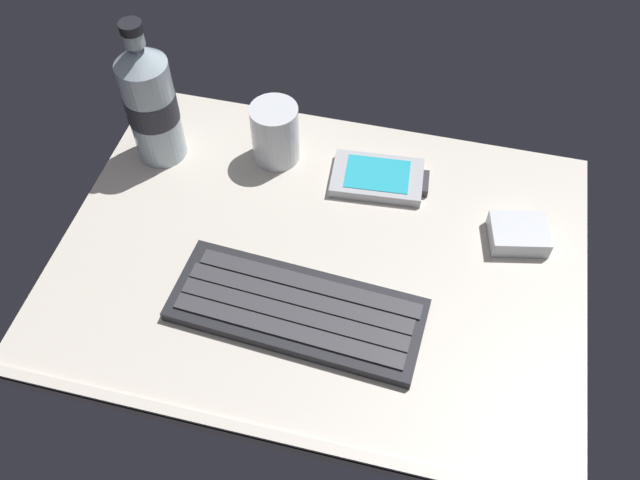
{
  "coord_description": "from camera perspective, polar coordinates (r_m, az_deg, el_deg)",
  "views": [
    {
      "loc": [
        11.22,
        -46.64,
        66.79
      ],
      "look_at": [
        0.0,
        0.0,
        3.0
      ],
      "focal_mm": 37.56,
      "sensor_mm": 36.0,
      "label": 1
    }
  ],
  "objects": [
    {
      "name": "water_bottle",
      "position": [
        0.9,
        -14.25,
        11.33
      ],
      "size": [
        6.73,
        6.73,
        20.8
      ],
      "color": "silver",
      "rests_on": "ground_plane"
    },
    {
      "name": "handheld_device",
      "position": [
        0.9,
        5.0,
        5.3
      ],
      "size": [
        13.21,
        8.53,
        1.5
      ],
      "color": "#B7BABF",
      "rests_on": "ground_plane"
    },
    {
      "name": "charger_block",
      "position": [
        0.86,
        16.55,
        0.49
      ],
      "size": [
        7.99,
        6.91,
        2.4
      ],
      "primitive_type": "cube",
      "rotation": [
        0.0,
        0.0,
        0.21
      ],
      "color": "silver",
      "rests_on": "ground_plane"
    },
    {
      "name": "juice_cup",
      "position": [
        0.91,
        -3.83,
        8.91
      ],
      "size": [
        6.4,
        6.4,
        8.5
      ],
      "color": "silver",
      "rests_on": "ground_plane"
    },
    {
      "name": "ground_plane",
      "position": [
        0.83,
        -0.04,
        -1.78
      ],
      "size": [
        64.0,
        48.0,
        2.8
      ],
      "color": "beige"
    },
    {
      "name": "keyboard",
      "position": [
        0.77,
        -1.98,
        -5.93
      ],
      "size": [
        29.64,
        12.82,
        1.7
      ],
      "color": "#232328",
      "rests_on": "ground_plane"
    }
  ]
}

